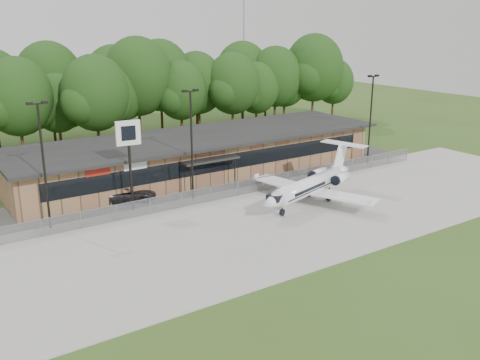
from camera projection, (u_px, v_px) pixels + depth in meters
ground at (362, 248)px, 39.22m from camera, size 160.00×160.00×0.00m
apron at (293, 216)px, 45.58m from camera, size 64.00×18.00×0.08m
parking_lot at (222, 183)px, 54.74m from camera, size 50.00×9.00×0.06m
terminal at (200, 154)px, 57.66m from camera, size 41.00×11.65×4.30m
fence at (247, 187)px, 50.94m from camera, size 46.00×0.04×1.52m
treeline at (131, 87)px, 70.51m from camera, size 72.00×12.00×15.00m
radio_mast at (244, 43)px, 85.55m from camera, size 0.20×0.20×25.00m
light_pole_left at (43, 157)px, 41.07m from camera, size 1.55×0.30×10.23m
light_pole_mid at (192, 137)px, 47.98m from camera, size 1.55×0.30×10.23m
light_pole_right at (371, 113)px, 60.21m from camera, size 1.55×0.30×10.23m
business_jet at (312, 185)px, 48.32m from camera, size 13.94×12.51×4.73m
suv at (127, 194)px, 49.06m from camera, size 5.78×4.29×1.46m
pole_sign at (129, 143)px, 45.06m from camera, size 2.11×0.46×8.00m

